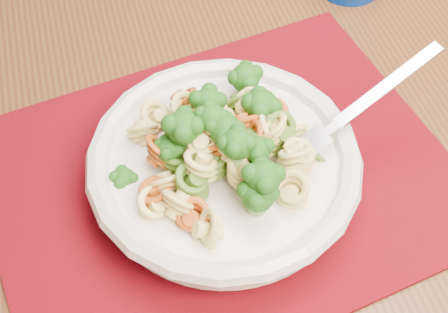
{
  "coord_description": "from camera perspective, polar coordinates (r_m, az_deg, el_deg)",
  "views": [
    {
      "loc": [
        -0.39,
        -0.09,
        1.2
      ],
      "look_at": [
        -0.4,
        0.22,
        0.78
      ],
      "focal_mm": 50.0,
      "sensor_mm": 36.0,
      "label": 1
    }
  ],
  "objects": [
    {
      "name": "dining_table",
      "position": [
        0.67,
        -6.12,
        -3.39
      ],
      "size": [
        1.66,
        1.32,
        0.74
      ],
      "rotation": [
        0.0,
        0.0,
        0.3
      ],
      "color": "#4F3016",
      "rests_on": "ground"
    },
    {
      "name": "pasta_broccoli_heap",
      "position": [
        0.51,
        -0.0,
        0.41
      ],
      "size": [
        0.2,
        0.2,
        0.06
      ],
      "primitive_type": null,
      "color": "#F1DE77",
      "rests_on": "pasta_bowl"
    },
    {
      "name": "pasta_bowl",
      "position": [
        0.53,
        -0.0,
        -0.8
      ],
      "size": [
        0.23,
        0.23,
        0.04
      ],
      "color": "silver",
      "rests_on": "placemat"
    },
    {
      "name": "fork",
      "position": [
        0.53,
        8.16,
        1.29
      ],
      "size": [
        0.16,
        0.12,
        0.08
      ],
      "primitive_type": null,
      "rotation": [
        0.0,
        -0.35,
        0.6
      ],
      "color": "silver",
      "rests_on": "pasta_bowl"
    },
    {
      "name": "placemat",
      "position": [
        0.55,
        -0.15,
        -2.06
      ],
      "size": [
        0.5,
        0.46,
        0.0
      ],
      "primitive_type": "cube",
      "rotation": [
        0.0,
        0.0,
        0.46
      ],
      "color": "#5C030B",
      "rests_on": "dining_table"
    }
  ]
}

